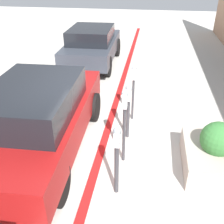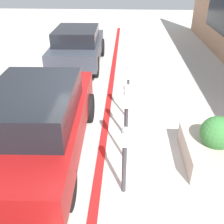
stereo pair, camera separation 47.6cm
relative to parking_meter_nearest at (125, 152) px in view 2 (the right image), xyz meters
The scene contains 9 objects.
ground_plane 1.60m from the parking_meter_nearest, 17.91° to the left, with size 40.00×40.00×0.00m, color beige.
curb_strip 1.61m from the parking_meter_nearest, 21.13° to the left, with size 24.50×0.16×0.04m.
parking_meter_nearest is the anchor object (origin of this frame).
parking_meter_second 0.92m from the parking_meter_nearest, ahead, with size 0.16×0.14×1.61m.
parking_meter_middle 1.74m from the parking_meter_nearest, ahead, with size 0.18×0.15×1.34m.
parking_meter_fourth 2.59m from the parking_meter_nearest, ahead, with size 0.14×0.12×1.47m.
planter_box 2.10m from the parking_meter_nearest, 63.25° to the right, with size 1.47×1.17×1.04m.
parked_car_middle 2.02m from the parking_meter_nearest, 61.11° to the left, with size 4.55×1.96×1.60m.
parked_car_rear 6.92m from the parking_meter_nearest, 15.99° to the left, with size 4.01×1.87×1.48m.
Camera 2 is at (-4.70, -0.38, 3.60)m, focal length 42.00 mm.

